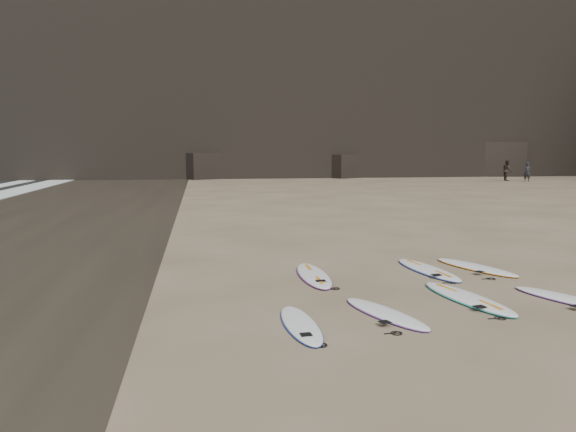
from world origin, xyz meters
name	(u,v)px	position (x,y,z in m)	size (l,w,h in m)	color
ground	(505,301)	(0.00, 0.00, 0.00)	(240.00, 240.00, 0.00)	#897559
surfboard_0	(301,324)	(-4.29, -0.91, 0.04)	(0.54, 2.24, 0.08)	white
surfboard_1	(385,313)	(-2.65, -0.51, 0.04)	(0.56, 2.32, 0.08)	white
surfboard_2	(468,298)	(-0.69, 0.21, 0.05)	(0.66, 2.76, 0.10)	white
surfboard_3	(568,299)	(1.27, -0.16, 0.04)	(0.57, 2.38, 0.09)	white
surfboard_5	(314,275)	(-3.33, 2.67, 0.05)	(0.65, 2.70, 0.10)	white
surfboard_6	(428,269)	(-0.42, 2.82, 0.05)	(0.65, 2.72, 0.10)	white
surfboard_7	(476,267)	(0.89, 2.92, 0.05)	(0.61, 2.55, 0.09)	white
person_a	(527,172)	(22.70, 35.76, 0.86)	(0.63, 0.41, 1.72)	black
person_b	(507,170)	(21.69, 37.35, 0.95)	(0.92, 0.72, 1.89)	black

